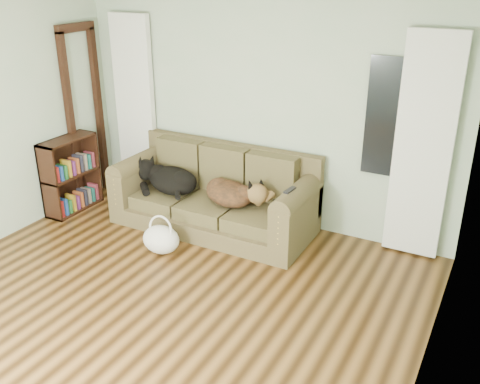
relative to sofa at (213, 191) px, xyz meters
The scene contains 13 objects.
floor 2.05m from the sofa, 80.72° to the right, with size 5.00×5.00×0.00m, color black.
wall_back 1.05m from the sofa, 58.43° to the left, with size 4.50×0.04×2.60m, color #B2BEA8.
wall_right 3.35m from the sofa, 37.51° to the right, with size 0.04×5.00×2.60m, color #B2BEA8.
curtain_left 1.61m from the sofa, 162.10° to the left, with size 0.55×0.08×2.25m, color white.
curtain_right 2.28m from the sofa, 11.84° to the left, with size 0.55×0.08×2.25m, color white.
window_pane 2.07m from the sofa, 15.60° to the left, with size 0.50×0.03×1.20m, color black.
door_casing 1.97m from the sofa, behind, with size 0.07×0.60×2.10m, color black.
sofa is the anchor object (origin of this frame).
dog_black_lab 0.57m from the sofa, behind, with size 0.69×0.48×0.29m, color black.
dog_shepherd 0.27m from the sofa, ahead, with size 0.64×0.45×0.28m, color black.
tv_remote 1.06m from the sofa, 10.22° to the right, with size 0.05×0.18×0.02m, color black.
tote_bag 0.84m from the sofa, 103.22° to the right, with size 0.41×0.32×0.30m, color white.
bookshelf 1.81m from the sofa, 167.70° to the right, with size 0.27×0.73×0.91m, color black.
Camera 1 is at (2.55, -2.76, 2.81)m, focal length 40.00 mm.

